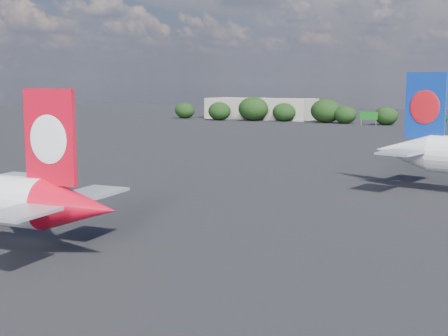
% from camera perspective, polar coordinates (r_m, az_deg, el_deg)
% --- Properties ---
extents(ground, '(500.00, 500.00, 0.00)m').
position_cam_1_polar(ground, '(98.53, 5.12, -0.61)').
color(ground, black).
rests_on(ground, ground).
extents(terminal_building, '(42.00, 16.00, 8.00)m').
position_cam_1_polar(terminal_building, '(244.73, 3.41, 5.44)').
color(terminal_building, gray).
rests_on(terminal_building, ground).
extents(highway_sign, '(6.00, 0.30, 4.50)m').
position_cam_1_polar(highway_sign, '(213.45, 13.09, 4.65)').
color(highway_sign, '#125D18').
rests_on(highway_sign, ground).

